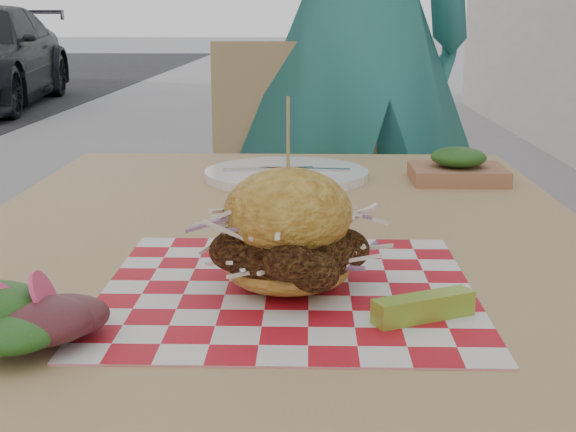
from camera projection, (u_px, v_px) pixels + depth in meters
The scene contains 9 objects.
diner at pixel (358, 36), 2.04m from camera, with size 0.70×0.46×1.92m, color teal.
patio_table at pixel (278, 296), 1.00m from camera, with size 0.80×1.20×0.75m.
patio_chair at pixel (293, 206), 2.00m from camera, with size 0.43×0.44×0.95m.
paper_liner at pixel (288, 289), 0.78m from camera, with size 0.36×0.36×0.00m, color red.
sandwich at pixel (288, 237), 0.77m from camera, with size 0.16×0.16×0.19m.
pickle_spear at pixel (423, 307), 0.70m from camera, with size 0.10×0.02×0.02m, color #8AA830.
side_salad at pixel (20, 327), 0.65m from camera, with size 0.14×0.14×0.05m.
place_setting at pixel (286, 174), 1.32m from camera, with size 0.27×0.27×0.02m.
kraft_tray at pixel (458, 168), 1.30m from camera, with size 0.15×0.12×0.06m.
Camera 1 is at (0.19, -0.61, 1.01)m, focal length 50.00 mm.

